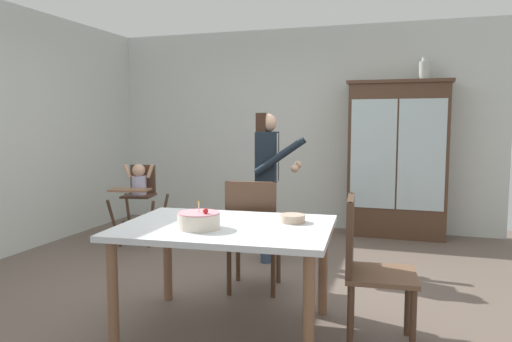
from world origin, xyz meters
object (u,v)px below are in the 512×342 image
at_px(adult_person, 268,168).
at_px(dining_chair_right_end, 365,260).
at_px(dining_table, 226,238).
at_px(birthday_cake, 199,220).
at_px(china_cabinet, 397,159).
at_px(high_chair_with_toddler, 139,189).
at_px(ceramic_vase, 425,70).
at_px(serving_bowl, 292,218).
at_px(dining_chair_far_side, 253,228).

distance_m(adult_person, dining_chair_right_end, 2.02).
xyz_separation_m(dining_table, birthday_cake, (-0.13, -0.16, 0.14)).
relative_size(china_cabinet, high_chair_with_toddler, 2.05).
distance_m(birthday_cake, dining_chair_right_end, 1.11).
bearing_deg(dining_chair_right_end, ceramic_vase, -12.20).
distance_m(china_cabinet, birthday_cake, 3.58).
height_order(birthday_cake, serving_bowl, birthday_cake).
height_order(china_cabinet, birthday_cake, china_cabinet).
xyz_separation_m(high_chair_with_toddler, dining_table, (1.84, -1.92, -0.00)).
bearing_deg(dining_table, china_cabinet, 71.79).
bearing_deg(china_cabinet, high_chair_with_toddler, -155.96).
xyz_separation_m(adult_person, dining_table, (0.19, -1.69, -0.32)).
bearing_deg(dining_table, adult_person, 96.29).
bearing_deg(serving_bowl, adult_person, 112.16).
xyz_separation_m(ceramic_vase, high_chair_with_toddler, (-3.18, -1.30, -1.41)).
height_order(ceramic_vase, birthday_cake, ceramic_vase).
distance_m(china_cabinet, dining_table, 3.40).
height_order(ceramic_vase, adult_person, ceramic_vase).
relative_size(china_cabinet, adult_person, 1.27).
height_order(ceramic_vase, dining_chair_right_end, ceramic_vase).
distance_m(ceramic_vase, dining_table, 3.76).
distance_m(china_cabinet, high_chair_with_toddler, 3.19).
bearing_deg(ceramic_vase, adult_person, -135.12).
relative_size(china_cabinet, dining_chair_far_side, 2.03).
bearing_deg(birthday_cake, ceramic_vase, 66.45).
bearing_deg(dining_chair_far_side, birthday_cake, 76.68).
distance_m(adult_person, serving_bowl, 1.61).
bearing_deg(dining_chair_right_end, dining_chair_far_side, 50.82).
bearing_deg(china_cabinet, birthday_cake, -109.35).
bearing_deg(adult_person, high_chair_with_toddler, 74.39).
height_order(china_cabinet, dining_chair_far_side, china_cabinet).
relative_size(dining_chair_far_side, dining_chair_right_end, 1.00).
bearing_deg(dining_chair_right_end, high_chair_with_toddler, 51.42).
xyz_separation_m(china_cabinet, adult_person, (-1.24, -1.52, -0.01)).
distance_m(ceramic_vase, serving_bowl, 3.40).
height_order(adult_person, serving_bowl, adult_person).
bearing_deg(dining_table, ceramic_vase, 67.32).
height_order(adult_person, dining_chair_right_end, adult_person).
bearing_deg(high_chair_with_toddler, dining_table, -56.81).
relative_size(ceramic_vase, dining_chair_far_side, 0.28).
height_order(adult_person, dining_table, adult_person).
height_order(dining_chair_far_side, dining_chair_right_end, same).
bearing_deg(adult_person, dining_chair_right_end, -153.27).
relative_size(adult_person, birthday_cake, 5.47).
bearing_deg(high_chair_with_toddler, ceramic_vase, 11.56).
xyz_separation_m(ceramic_vase, adult_person, (-1.53, -1.52, -1.09)).
distance_m(birthday_cake, dining_chair_far_side, 0.93).
distance_m(dining_table, dining_chair_far_side, 0.74).
relative_size(ceramic_vase, dining_table, 0.18).
bearing_deg(adult_person, serving_bowl, -165.59).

